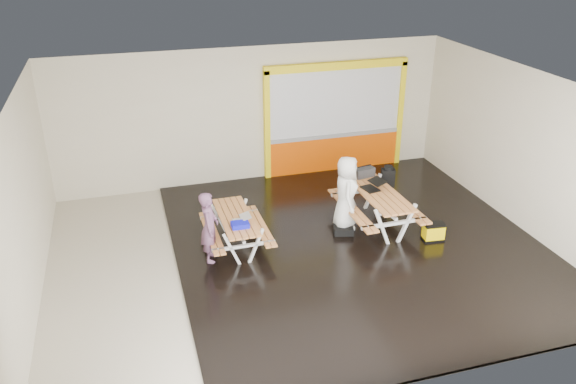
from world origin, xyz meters
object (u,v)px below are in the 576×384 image
object	(u,v)px
picnic_table_left	(236,224)
fluke_bag	(433,232)
blue_pouch	(240,225)
dark_case	(343,230)
backpack	(388,177)
person_right	(346,193)
laptop_right	(373,186)
picnic_table_right	(378,200)
toolbox	(364,172)
person_left	(209,227)
laptop_left	(241,220)

from	to	relation	value
picnic_table_left	fluke_bag	xyz separation A→B (m)	(4.07, -0.93, -0.34)
blue_pouch	fluke_bag	size ratio (longest dim) A/B	0.73
dark_case	fluke_bag	world-z (taller)	fluke_bag
backpack	person_right	bearing A→B (deg)	-150.25
blue_pouch	backpack	world-z (taller)	backpack
laptop_right	blue_pouch	size ratio (longest dim) A/B	1.54
person_right	laptop_right	size ratio (longest dim) A/B	3.10
picnic_table_right	toolbox	world-z (taller)	toolbox
blue_pouch	toolbox	distance (m)	3.49
picnic_table_left	toolbox	xyz separation A→B (m)	(3.20, 0.88, 0.41)
laptop_right	fluke_bag	size ratio (longest dim) A/B	1.13
backpack	blue_pouch	bearing A→B (deg)	-160.60
picnic_table_left	dark_case	world-z (taller)	picnic_table_left
picnic_table_left	picnic_table_right	bearing A→B (deg)	0.50
person_left	toolbox	distance (m)	4.01
picnic_table_right	laptop_right	world-z (taller)	laptop_right
person_right	backpack	distance (m)	1.58
laptop_right	toolbox	bearing A→B (deg)	83.46
picnic_table_left	person_left	distance (m)	0.73
blue_pouch	fluke_bag	xyz separation A→B (m)	(4.08, -0.46, -0.56)
laptop_left	dark_case	xyz separation A→B (m)	(2.28, 0.14, -0.67)
blue_pouch	picnic_table_right	bearing A→B (deg)	8.96
person_left	laptop_left	distance (m)	0.66
person_left	toolbox	xyz separation A→B (m)	(3.80, 1.24, 0.20)
backpack	fluke_bag	xyz separation A→B (m)	(0.25, -1.80, -0.56)
laptop_left	blue_pouch	xyz separation A→B (m)	(-0.07, -0.20, 0.00)
person_left	laptop_left	world-z (taller)	person_left
person_left	toolbox	world-z (taller)	person_left
laptop_left	blue_pouch	bearing A→B (deg)	-108.23
picnic_table_left	laptop_left	bearing A→B (deg)	-78.10
picnic_table_left	laptop_left	size ratio (longest dim) A/B	5.32
picnic_table_left	backpack	size ratio (longest dim) A/B	3.57
person_left	laptop_right	world-z (taller)	person_left
backpack	dark_case	distance (m)	1.91
person_right	picnic_table_left	bearing A→B (deg)	107.62
person_left	fluke_bag	distance (m)	4.73
picnic_table_right	laptop_right	bearing A→B (deg)	108.38
person_right	blue_pouch	xyz separation A→B (m)	(-2.46, -0.57, -0.12)
picnic_table_left	person_right	size ratio (longest dim) A/B	1.13
person_left	blue_pouch	bearing A→B (deg)	-85.63
picnic_table_right	fluke_bag	world-z (taller)	picnic_table_right
backpack	dark_case	size ratio (longest dim) A/B	1.25
picnic_table_right	person_left	size ratio (longest dim) A/B	1.51
picnic_table_left	blue_pouch	size ratio (longest dim) A/B	5.43
picnic_table_right	person_right	bearing A→B (deg)	174.89
person_left	person_right	bearing A→B (deg)	-66.69
picnic_table_right	dark_case	world-z (taller)	picnic_table_right
laptop_right	fluke_bag	distance (m)	1.63
laptop_right	blue_pouch	world-z (taller)	laptop_right
backpack	fluke_bag	size ratio (longest dim) A/B	1.11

